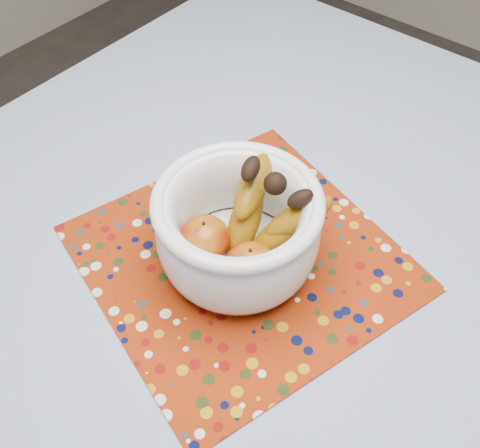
{
  "coord_description": "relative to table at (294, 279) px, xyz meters",
  "views": [
    {
      "loc": [
        0.27,
        -0.48,
        1.45
      ],
      "look_at": [
        -0.05,
        -0.08,
        0.85
      ],
      "focal_mm": 42.0,
      "sensor_mm": 36.0,
      "label": 1
    }
  ],
  "objects": [
    {
      "name": "table",
      "position": [
        0.0,
        0.0,
        0.0
      ],
      "size": [
        1.2,
        1.2,
        0.75
      ],
      "color": "brown",
      "rests_on": "ground"
    },
    {
      "name": "tablecloth",
      "position": [
        0.0,
        0.0,
        0.08
      ],
      "size": [
        1.32,
        1.32,
        0.01
      ],
      "primitive_type": "cube",
      "color": "slate",
      "rests_on": "table"
    },
    {
      "name": "placemat",
      "position": [
        -0.06,
        -0.07,
        0.09
      ],
      "size": [
        0.55,
        0.55,
        0.0
      ],
      "primitive_type": "cube",
      "rotation": [
        0.0,
        0.0,
        -0.29
      ],
      "color": "maroon",
      "rests_on": "tablecloth"
    },
    {
      "name": "fruit_bowl",
      "position": [
        -0.05,
        -0.08,
        0.17
      ],
      "size": [
        0.26,
        0.25,
        0.18
      ],
      "color": "white",
      "rests_on": "placemat"
    }
  ]
}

